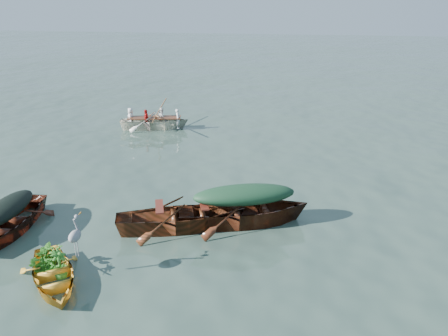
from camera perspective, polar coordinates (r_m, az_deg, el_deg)
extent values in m
plane|color=#395045|center=(11.95, -3.75, -6.98)|extent=(140.00, 140.00, 0.00)
imported|color=gold|center=(10.22, -21.31, -13.88)|extent=(2.75, 3.02, 0.75)
imported|color=#421F0F|center=(12.71, -26.01, -7.46)|extent=(1.85, 4.03, 0.99)
imported|color=#512B13|center=(11.81, 2.59, -7.30)|extent=(5.14, 3.13, 1.18)
imported|color=brown|center=(11.62, -5.44, -7.90)|extent=(4.90, 2.99, 1.11)
imported|color=white|center=(20.65, -9.01, 5.05)|extent=(4.57, 2.30, 1.05)
ellipsoid|color=black|center=(12.42, -26.52, -4.62)|extent=(1.02, 2.22, 0.40)
ellipsoid|color=#173A23|center=(11.43, 2.66, -3.55)|extent=(2.83, 1.72, 0.52)
imported|color=#356D1C|center=(10.35, -22.06, -9.12)|extent=(1.11, 1.14, 0.60)
imported|color=silver|center=(20.42, -9.15, 7.49)|extent=(3.26, 1.86, 0.76)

